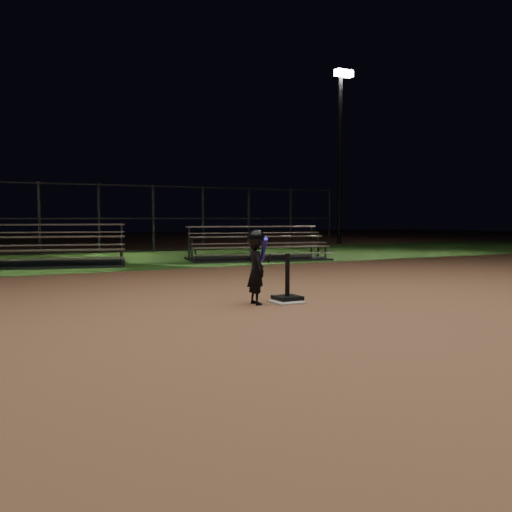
{
  "coord_description": "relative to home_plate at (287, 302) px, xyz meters",
  "views": [
    {
      "loc": [
        -4.32,
        -7.17,
        1.3
      ],
      "look_at": [
        0.0,
        1.0,
        0.65
      ],
      "focal_mm": 39.0,
      "sensor_mm": 36.0,
      "label": 1
    }
  ],
  "objects": [
    {
      "name": "ground",
      "position": [
        0.0,
        0.0,
        -0.01
      ],
      "size": [
        80.0,
        80.0,
        0.0
      ],
      "primitive_type": "plane",
      "color": "#9C6646",
      "rests_on": "ground"
    },
    {
      "name": "home_plate",
      "position": [
        0.0,
        0.0,
        0.0
      ],
      "size": [
        0.45,
        0.45,
        0.02
      ],
      "primitive_type": "cube",
      "color": "beige",
      "rests_on": "ground"
    },
    {
      "name": "bleacher_right",
      "position": [
        3.61,
        7.74,
        0.2
      ],
      "size": [
        4.5,
        2.84,
        1.02
      ],
      "rotation": [
        0.0,
        0.0,
        -0.21
      ],
      "color": "#B2B2B7",
      "rests_on": "ground"
    },
    {
      "name": "batting_tee",
      "position": [
        0.09,
        0.13,
        0.14
      ],
      "size": [
        0.38,
        0.38,
        0.72
      ],
      "color": "black",
      "rests_on": "home_plate"
    },
    {
      "name": "grass_strip",
      "position": [
        0.0,
        10.0,
        -0.01
      ],
      "size": [
        60.0,
        8.0,
        0.01
      ],
      "primitive_type": "cube",
      "color": "#2E5C1D",
      "rests_on": "ground"
    },
    {
      "name": "child_batter",
      "position": [
        -0.48,
        0.08,
        0.58
      ],
      "size": [
        0.4,
        0.59,
        1.12
      ],
      "rotation": [
        0.0,
        0.0,
        1.56
      ],
      "color": "black",
      "rests_on": "ground"
    },
    {
      "name": "light_pole_right",
      "position": [
        12.0,
        14.94,
        4.93
      ],
      "size": [
        0.9,
        0.53,
        8.3
      ],
      "color": "#2D2D30",
      "rests_on": "ground"
    },
    {
      "name": "backstop_fence",
      "position": [
        0.0,
        13.0,
        1.24
      ],
      "size": [
        20.08,
        0.08,
        2.5
      ],
      "color": "#38383D",
      "rests_on": "ground"
    },
    {
      "name": "bleacher_left",
      "position": [
        -2.6,
        8.54,
        0.22
      ],
      "size": [
        4.96,
        3.29,
        1.12
      ],
      "rotation": [
        0.0,
        0.0,
        -0.25
      ],
      "color": "#B8B8BD",
      "rests_on": "ground"
    }
  ]
}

